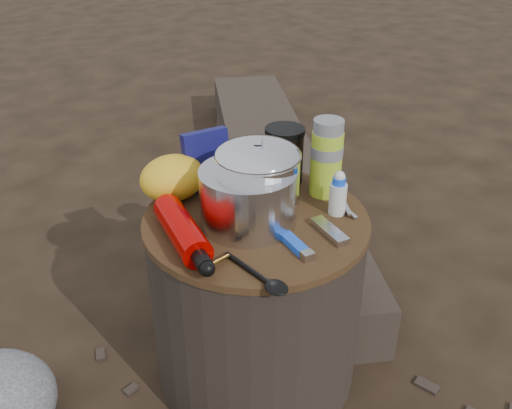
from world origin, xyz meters
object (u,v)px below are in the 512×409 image
fuel_bottle (182,230)px  travel_mug (284,155)px  camping_pot (258,181)px  thermos (326,158)px  stump (256,298)px  log_main (273,170)px

fuel_bottle → travel_mug: size_ratio=1.89×
camping_pot → thermos: thermos is taller
stump → thermos: (0.19, 0.01, 0.31)m
fuel_bottle → travel_mug: (0.32, 0.12, 0.04)m
camping_pot → travel_mug: camping_pot is taller
stump → thermos: thermos is taller
log_main → thermos: (-0.36, -0.77, 0.46)m
stump → camping_pot: 0.31m
log_main → thermos: 0.97m
fuel_bottle → camping_pot: bearing=9.4°
stump → thermos: 0.37m
log_main → travel_mug: travel_mug is taller
stump → travel_mug: travel_mug is taller
fuel_bottle → thermos: bearing=9.7°
fuel_bottle → thermos: size_ratio=1.42×
fuel_bottle → travel_mug: 0.35m
camping_pot → travel_mug: size_ratio=1.31×
log_main → stump: bearing=-101.5°
log_main → travel_mug: size_ratio=14.52×
thermos → travel_mug: thermos is taller
log_main → camping_pot: bearing=-101.3°
stump → camping_pot: (0.00, -0.00, 0.31)m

